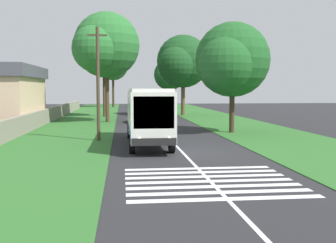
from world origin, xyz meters
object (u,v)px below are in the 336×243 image
object	(u,v)px
roadside_tree_right_0	(169,76)
trailing_car_1	(162,111)
roadside_tree_left_0	(112,66)
roadside_tree_right_1	(230,62)
roadside_tree_left_2	(104,47)
roadside_tree_left_1	(102,54)
coach_bus	(148,112)
trailing_car_0	(139,116)
utility_pole	(98,82)
trailing_minibus_0	(156,102)
roadside_tree_right_2	(181,63)

from	to	relation	value
roadside_tree_right_0	trailing_car_1	bearing A→B (deg)	171.61
roadside_tree_left_0	roadside_tree_right_1	size ratio (longest dim) A/B	1.25
trailing_car_1	roadside_tree_left_2	world-z (taller)	roadside_tree_left_2
trailing_car_1	roadside_tree_left_0	xyz separation A→B (m)	(29.00, 7.35, 7.65)
trailing_car_1	roadside_tree_left_1	world-z (taller)	roadside_tree_left_1
coach_bus	trailing_car_0	size ratio (longest dim) A/B	2.60
coach_bus	roadside_tree_right_0	bearing A→B (deg)	-7.94
roadside_tree_left_0	roadside_tree_right_0	size ratio (longest dim) A/B	1.18
utility_pole	trailing_car_1	bearing A→B (deg)	-15.30
trailing_car_0	utility_pole	bearing A→B (deg)	167.58
trailing_minibus_0	roadside_tree_left_0	distance (m)	21.11
roadside_tree_left_0	roadside_tree_left_2	world-z (taller)	roadside_tree_left_2
roadside_tree_left_2	utility_pole	xyz separation A→B (m)	(-16.53, -0.18, -4.14)
roadside_tree_left_2	roadside_tree_right_0	distance (m)	39.32
trailing_car_0	trailing_car_1	xyz separation A→B (m)	(9.84, -3.54, 0.00)
trailing_minibus_0	utility_pole	bearing A→B (deg)	168.79
roadside_tree_right_0	roadside_tree_right_1	world-z (taller)	roadside_tree_right_0
trailing_car_1	utility_pole	world-z (taller)	utility_pole
roadside_tree_left_1	roadside_tree_right_2	world-z (taller)	roadside_tree_left_1
roadside_tree_right_2	roadside_tree_right_0	bearing A→B (deg)	-2.67
roadside_tree_left_2	utility_pole	distance (m)	17.04
utility_pole	roadside_tree_left_1	bearing A→B (deg)	1.89
trailing_car_1	roadside_tree_left_1	xyz separation A→B (m)	(0.08, 7.90, 7.59)
utility_pole	roadside_tree_right_0	bearing A→B (deg)	-11.72
utility_pole	trailing_minibus_0	bearing A→B (deg)	-11.21
coach_bus	roadside_tree_left_1	xyz separation A→B (m)	(27.97, 4.23, 6.11)
roadside_tree_left_0	roadside_tree_left_1	world-z (taller)	roadside_tree_left_0
roadside_tree_left_1	utility_pole	size ratio (longest dim) A/B	1.43
utility_pole	roadside_tree_right_2	bearing A→B (deg)	-19.85
coach_bus	roadside_tree_right_1	size ratio (longest dim) A/B	1.21
trailing_car_1	roadside_tree_left_2	size ratio (longest dim) A/B	0.35
roadside_tree_left_0	roadside_tree_left_2	xyz separation A→B (m)	(-38.24, -0.12, 0.02)
roadside_tree_left_0	roadside_tree_right_0	bearing A→B (deg)	-93.29
coach_bus	trailing_car_0	xyz separation A→B (m)	(18.05, -0.13, -1.48)
trailing_car_0	roadside_tree_right_1	distance (m)	14.75
roadside_tree_left_2	roadside_tree_right_0	bearing A→B (deg)	-16.88
trailing_car_1	roadside_tree_left_2	bearing A→B (deg)	141.97
coach_bus	roadside_tree_right_0	size ratio (longest dim) A/B	1.14
trailing_car_0	roadside_tree_left_2	world-z (taller)	roadside_tree_left_2
coach_bus	trailing_car_0	distance (m)	18.11
roadside_tree_left_1	roadside_tree_right_1	bearing A→B (deg)	-151.93
trailing_minibus_0	roadside_tree_right_2	world-z (taller)	roadside_tree_right_2
trailing_car_1	roadside_tree_left_0	world-z (taller)	roadside_tree_left_0
roadside_tree_left_2	trailing_car_1	bearing A→B (deg)	-38.03
roadside_tree_left_2	roadside_tree_right_0	size ratio (longest dim) A/B	1.24
roadside_tree_left_1	roadside_tree_left_2	size ratio (longest dim) A/B	0.95
roadside_tree_right_0	utility_pole	size ratio (longest dim) A/B	1.22
trailing_minibus_0	roadside_tree_left_1	distance (m)	14.73
coach_bus	roadside_tree_right_2	bearing A→B (deg)	-12.51
trailing_car_0	roadside_tree_right_2	size ratio (longest dim) A/B	0.38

